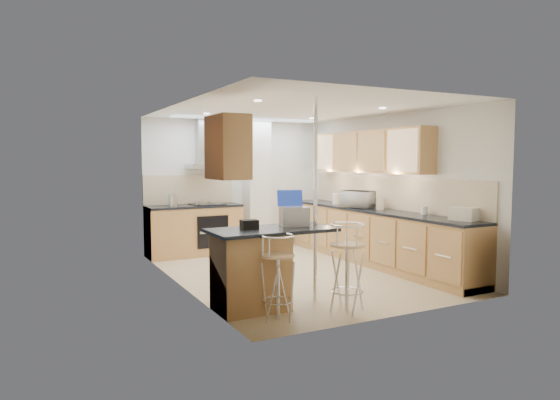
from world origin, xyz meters
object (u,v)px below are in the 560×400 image
bar_stool_near (278,277)px  bar_stool_end (347,267)px  microwave (358,199)px  laptop (294,216)px  bread_bin (464,214)px

bar_stool_near → bar_stool_end: 0.86m
bar_stool_near → bar_stool_end: bearing=-3.1°
bar_stool_end → microwave: bearing=-1.6°
laptop → microwave: bearing=53.2°
microwave → bread_bin: 2.13m
bar_stool_end → bread_bin: size_ratio=3.05×
bread_bin → bar_stool_near: bearing=165.3°
bar_stool_near → bread_bin: size_ratio=2.81×
bar_stool_near → bread_bin: bread_bin is taller
bar_stool_near → bread_bin: (2.89, 0.09, 0.54)m
laptop → bar_stool_near: 0.94m
laptop → bar_stool_end: size_ratio=0.33×
microwave → laptop: 2.74m
bar_stool_near → bread_bin: bearing=4.7°
microwave → bread_bin: (0.22, -2.12, -0.06)m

